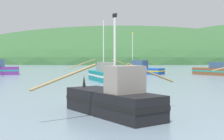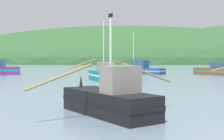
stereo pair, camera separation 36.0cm
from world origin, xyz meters
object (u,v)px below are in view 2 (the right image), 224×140
fishing_boat_blue (135,70)px  fishing_boat_black (109,100)px  fishing_boat_teal (104,75)px  channel_buoy (117,84)px

fishing_boat_blue → fishing_boat_black: size_ratio=1.25×
fishing_boat_teal → channel_buoy: fishing_boat_teal is taller
fishing_boat_teal → fishing_boat_black: 23.45m
fishing_boat_teal → channel_buoy: size_ratio=6.41×
fishing_boat_teal → fishing_boat_blue: fishing_boat_teal is taller
fishing_boat_black → fishing_boat_blue: bearing=-40.1°
fishing_boat_teal → fishing_boat_black: size_ratio=1.10×
fishing_boat_blue → fishing_boat_black: (-13.98, -38.33, 0.09)m
fishing_boat_black → channel_buoy: (3.42, 11.26, -0.23)m
fishing_boat_teal → fishing_boat_black: fishing_boat_teal is taller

